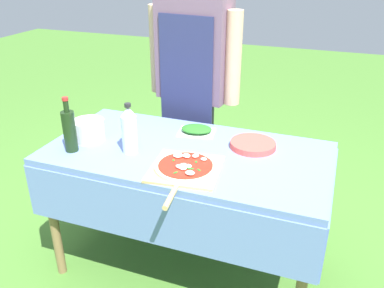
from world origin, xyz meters
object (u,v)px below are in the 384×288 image
(prep_table, at_px, (187,166))
(person_cook, at_px, (193,75))
(oil_bottle, at_px, (69,130))
(herb_container, at_px, (197,130))
(pizza_on_peel, at_px, (185,168))
(mixing_tub, at_px, (89,130))
(plate_stack, at_px, (253,145))
(water_bottle, at_px, (129,130))

(prep_table, bearing_deg, person_cook, 107.29)
(oil_bottle, height_order, herb_container, oil_bottle)
(pizza_on_peel, bearing_deg, oil_bottle, 173.54)
(oil_bottle, xyz_separation_m, herb_container, (0.51, 0.42, -0.09))
(pizza_on_peel, bearing_deg, mixing_tub, 160.42)
(pizza_on_peel, height_order, herb_container, pizza_on_peel)
(mixing_tub, relative_size, plate_stack, 0.71)
(herb_container, relative_size, plate_stack, 0.93)
(person_cook, relative_size, water_bottle, 6.29)
(water_bottle, bearing_deg, pizza_on_peel, -14.48)
(prep_table, bearing_deg, pizza_on_peel, -71.34)
(water_bottle, bearing_deg, prep_table, 24.33)
(pizza_on_peel, distance_m, mixing_tub, 0.61)
(water_bottle, distance_m, plate_stack, 0.63)
(person_cook, height_order, oil_bottle, person_cook)
(prep_table, distance_m, plate_stack, 0.36)
(prep_table, relative_size, person_cook, 0.88)
(person_cook, xyz_separation_m, mixing_tub, (-0.35, -0.64, -0.16))
(person_cook, relative_size, pizza_on_peel, 3.27)
(prep_table, height_order, herb_container, herb_container)
(mixing_tub, bearing_deg, herb_container, 29.64)
(pizza_on_peel, xyz_separation_m, oil_bottle, (-0.61, -0.00, 0.10))
(herb_container, height_order, plate_stack, herb_container)
(mixing_tub, bearing_deg, plate_stack, 14.55)
(oil_bottle, bearing_deg, plate_stack, 22.76)
(person_cook, bearing_deg, oil_bottle, 72.53)
(person_cook, xyz_separation_m, pizza_on_peel, (0.25, -0.78, -0.20))
(prep_table, xyz_separation_m, oil_bottle, (-0.54, -0.20, 0.21))
(oil_bottle, distance_m, mixing_tub, 0.15)
(oil_bottle, bearing_deg, water_bottle, 16.96)
(water_bottle, relative_size, herb_container, 1.17)
(water_bottle, xyz_separation_m, mixing_tub, (-0.27, 0.05, -0.07))
(water_bottle, xyz_separation_m, herb_container, (0.23, 0.34, -0.10))
(prep_table, height_order, water_bottle, water_bottle)
(prep_table, bearing_deg, oil_bottle, -159.47)
(pizza_on_peel, xyz_separation_m, mixing_tub, (-0.60, 0.14, 0.04))
(pizza_on_peel, height_order, plate_stack, pizza_on_peel)
(water_bottle, distance_m, mixing_tub, 0.28)
(person_cook, distance_m, mixing_tub, 0.75)
(herb_container, xyz_separation_m, mixing_tub, (-0.50, -0.28, 0.04))
(prep_table, height_order, mixing_tub, mixing_tub)
(prep_table, relative_size, pizza_on_peel, 2.89)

